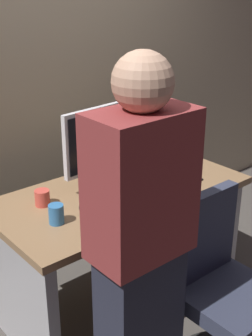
{
  "coord_description": "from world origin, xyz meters",
  "views": [
    {
      "loc": [
        -1.47,
        -1.8,
        1.87
      ],
      "look_at": [
        0.0,
        -0.05,
        0.9
      ],
      "focal_mm": 49.31,
      "sensor_mm": 36.0,
      "label": 1
    }
  ],
  "objects_px": {
    "desk": "(120,227)",
    "cup_near_keyboard": "(56,214)",
    "keyboard": "(118,199)",
    "mouse": "(159,184)",
    "book_stack": "(163,153)",
    "monitor": "(103,141)",
    "person_at_desk": "(140,254)",
    "cup_by_monitor": "(42,198)",
    "cell_phone": "(190,178)",
    "office_chair": "(221,298)"
  },
  "relations": [
    {
      "from": "keyboard",
      "to": "cell_phone",
      "type": "bearing_deg",
      "value": -9.51
    },
    {
      "from": "monitor",
      "to": "book_stack",
      "type": "xyz_separation_m",
      "value": [
        0.46,
        -0.01,
        -0.19
      ]
    },
    {
      "from": "office_chair",
      "to": "cup_by_monitor",
      "type": "bearing_deg",
      "value": 118.94
    },
    {
      "from": "person_at_desk",
      "to": "cup_near_keyboard",
      "type": "relative_size",
      "value": 16.8
    },
    {
      "from": "cup_near_keyboard",
      "to": "cell_phone",
      "type": "relative_size",
      "value": 0.68
    },
    {
      "from": "monitor",
      "to": "mouse",
      "type": "distance_m",
      "value": 0.4
    },
    {
      "from": "desk",
      "to": "person_at_desk",
      "type": "xyz_separation_m",
      "value": [
        -0.43,
        -0.65,
        0.32
      ]
    },
    {
      "from": "desk",
      "to": "cup_near_keyboard",
      "type": "xyz_separation_m",
      "value": [
        -0.47,
        -0.09,
        0.28
      ]
    },
    {
      "from": "desk",
      "to": "book_stack",
      "type": "relative_size",
      "value": 6.18
    },
    {
      "from": "office_chair",
      "to": "desk",
      "type": "bearing_deg",
      "value": 92.97
    },
    {
      "from": "cup_near_keyboard",
      "to": "cell_phone",
      "type": "height_order",
      "value": "cup_near_keyboard"
    },
    {
      "from": "person_at_desk",
      "to": "keyboard",
      "type": "relative_size",
      "value": 3.81
    },
    {
      "from": "desk",
      "to": "keyboard",
      "type": "height_order",
      "value": "keyboard"
    },
    {
      "from": "book_stack",
      "to": "desk",
      "type": "bearing_deg",
      "value": -164.36
    },
    {
      "from": "desk",
      "to": "person_at_desk",
      "type": "relative_size",
      "value": 0.88
    },
    {
      "from": "monitor",
      "to": "mouse",
      "type": "bearing_deg",
      "value": -49.33
    },
    {
      "from": "person_at_desk",
      "to": "keyboard",
      "type": "distance_m",
      "value": 0.66
    },
    {
      "from": "mouse",
      "to": "book_stack",
      "type": "relative_size",
      "value": 0.43
    },
    {
      "from": "office_chair",
      "to": "person_at_desk",
      "type": "bearing_deg",
      "value": 171.81
    },
    {
      "from": "person_at_desk",
      "to": "keyboard",
      "type": "height_order",
      "value": "person_at_desk"
    },
    {
      "from": "cell_phone",
      "to": "mouse",
      "type": "bearing_deg",
      "value": 154.89
    },
    {
      "from": "monitor",
      "to": "cell_phone",
      "type": "bearing_deg",
      "value": -34.47
    },
    {
      "from": "desk",
      "to": "cup_by_monitor",
      "type": "bearing_deg",
      "value": 164.15
    },
    {
      "from": "book_stack",
      "to": "person_at_desk",
      "type": "bearing_deg",
      "value": -138.73
    },
    {
      "from": "office_chair",
      "to": "cup_near_keyboard",
      "type": "xyz_separation_m",
      "value": [
        -0.51,
        0.63,
        0.37
      ]
    },
    {
      "from": "cup_near_keyboard",
      "to": "book_stack",
      "type": "xyz_separation_m",
      "value": [
        0.93,
        0.22,
        0.02
      ]
    },
    {
      "from": "monitor",
      "to": "cup_by_monitor",
      "type": "distance_m",
      "value": 0.47
    },
    {
      "from": "keyboard",
      "to": "mouse",
      "type": "height_order",
      "value": "mouse"
    },
    {
      "from": "mouse",
      "to": "cup_near_keyboard",
      "type": "xyz_separation_m",
      "value": [
        -0.67,
        0.02,
        0.03
      ]
    },
    {
      "from": "monitor",
      "to": "cell_phone",
      "type": "relative_size",
      "value": 3.75
    },
    {
      "from": "monitor",
      "to": "cup_by_monitor",
      "type": "height_order",
      "value": "monitor"
    },
    {
      "from": "desk",
      "to": "cell_phone",
      "type": "distance_m",
      "value": 0.5
    },
    {
      "from": "office_chair",
      "to": "keyboard",
      "type": "xyz_separation_m",
      "value": [
        -0.13,
        0.62,
        0.33
      ]
    },
    {
      "from": "desk",
      "to": "monitor",
      "type": "xyz_separation_m",
      "value": [
        -0.01,
        0.14,
        0.49
      ]
    },
    {
      "from": "desk",
      "to": "keyboard",
      "type": "xyz_separation_m",
      "value": [
        -0.09,
        -0.09,
        0.24
      ]
    },
    {
      "from": "person_at_desk",
      "to": "book_stack",
      "type": "height_order",
      "value": "person_at_desk"
    },
    {
      "from": "cup_by_monitor",
      "to": "book_stack",
      "type": "height_order",
      "value": "book_stack"
    },
    {
      "from": "person_at_desk",
      "to": "keyboard",
      "type": "xyz_separation_m",
      "value": [
        0.34,
        0.56,
        -0.08
      ]
    },
    {
      "from": "monitor",
      "to": "keyboard",
      "type": "bearing_deg",
      "value": -109.45
    },
    {
      "from": "person_at_desk",
      "to": "book_stack",
      "type": "xyz_separation_m",
      "value": [
        0.88,
        0.78,
        -0.02
      ]
    },
    {
      "from": "mouse",
      "to": "cup_near_keyboard",
      "type": "distance_m",
      "value": 0.67
    },
    {
      "from": "mouse",
      "to": "book_stack",
      "type": "height_order",
      "value": "book_stack"
    },
    {
      "from": "office_chair",
      "to": "keyboard",
      "type": "height_order",
      "value": "office_chair"
    },
    {
      "from": "keyboard",
      "to": "mouse",
      "type": "xyz_separation_m",
      "value": [
        0.29,
        -0.01,
        0.01
      ]
    },
    {
      "from": "book_stack",
      "to": "cell_phone",
      "type": "distance_m",
      "value": 0.29
    },
    {
      "from": "monitor",
      "to": "cup_near_keyboard",
      "type": "bearing_deg",
      "value": -153.82
    },
    {
      "from": "office_chair",
      "to": "person_at_desk",
      "type": "distance_m",
      "value": 0.63
    },
    {
      "from": "cup_by_monitor",
      "to": "office_chair",
      "type": "bearing_deg",
      "value": -61.06
    },
    {
      "from": "person_at_desk",
      "to": "book_stack",
      "type": "bearing_deg",
      "value": 41.27
    },
    {
      "from": "desk",
      "to": "cup_near_keyboard",
      "type": "bearing_deg",
      "value": -169.42
    }
  ]
}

